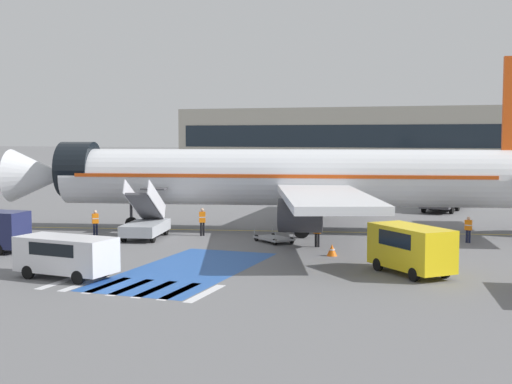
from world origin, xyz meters
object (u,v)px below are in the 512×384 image
Objects in this scene: ground_crew_0 at (317,231)px; ground_crew_3 at (468,228)px; ground_crew_2 at (95,221)px; fuel_tanker at (446,191)px; baggage_cart at (274,238)px; ground_crew_1 at (202,220)px; service_van_2 at (66,253)px; traffic_cone_1 at (451,260)px; airliner at (291,177)px; traffic_cone_0 at (332,250)px; boarding_stairs_forward at (146,223)px; service_van_0 at (411,246)px; terminal_building at (387,139)px.

ground_crew_0 is 9.72m from ground_crew_3.
fuel_tanker is at bearing 7.89° from ground_crew_2.
ground_crew_1 is (-5.41, 1.11, 0.82)m from baggage_cart.
service_van_2 is at bearing -118.86° from ground_crew_1.
fuel_tanker is 6.19× the size of ground_crew_0.
service_van_2 reaches higher than ground_crew_0.
service_van_2 is 1.63× the size of baggage_cart.
ground_crew_1 is 3.42× the size of traffic_cone_1.
traffic_cone_0 is (5.13, -8.91, -3.45)m from airliner.
boarding_stairs_forward is 8.48× the size of traffic_cone_0.
airliner reaches higher than traffic_cone_1.
service_van_0 reaches higher than ground_crew_2.
baggage_cart is 3.24m from ground_crew_0.
baggage_cart is at bearing -84.65° from terminal_building.
ground_crew_0 is at bearing -68.16° from baggage_cart.
ground_crew_0 is (11.43, 0.35, -0.01)m from boarding_stairs_forward.
airliner is at bearing 12.16° from ground_crew_1.
terminal_building is at bearing -7.87° from airliner.
traffic_cone_1 is (1.65, 3.07, -1.12)m from service_van_0.
ground_crew_0 is 2.59× the size of traffic_cone_0.
fuel_tanker is 26.86m from ground_crew_1.
traffic_cone_1 is (-0.33, -8.41, -0.67)m from ground_crew_3.
airliner is 23.91× the size of ground_crew_2.
airliner is 8.86× the size of service_van_0.
service_van_0 is at bearing -155.25° from airliner.
ground_crew_2 is 1.04× the size of ground_crew_3.
ground_crew_2 reaches higher than traffic_cone_1.
ground_crew_0 is at bearing -82.85° from terminal_building.
traffic_cone_0 is (10.28, 10.28, -0.85)m from service_van_2.
baggage_cart is 92.81m from terminal_building.
ground_crew_3 is (8.43, 4.84, -0.03)m from ground_crew_0.
traffic_cone_0 is (13.03, -2.42, -0.66)m from boarding_stairs_forward.
service_van_2 is 15.67m from ground_crew_0.
ground_crew_1 is 17.47m from traffic_cone_1.
traffic_cone_0 is at bearing -90.33° from baggage_cart.
boarding_stairs_forward is 3.77m from ground_crew_2.
fuel_tanker is 31.70m from service_van_0.
traffic_cone_1 is at bearing 159.12° from ground_crew_0.
fuel_tanker is at bearing -75.99° from terminal_building.
traffic_cone_1 is at bearing -73.93° from baggage_cart.
service_van_2 is (-5.15, -19.19, -2.60)m from airliner.
boarding_stairs_forward is 3.35× the size of ground_crew_3.
terminal_building is at bearing 101.56° from traffic_cone_1.
traffic_cone_0 is at bearing -23.76° from boarding_stairs_forward.
fuel_tanker is 70.28m from terminal_building.
boarding_stairs_forward reaches higher than ground_crew_1.
ground_crew_1 is at bearing 161.46° from traffic_cone_1.
service_van_2 is 15.04m from baggage_cart.
service_van_0 is 11.65m from ground_crew_3.
ground_crew_3 is (17.11, 17.89, -0.24)m from service_van_2.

